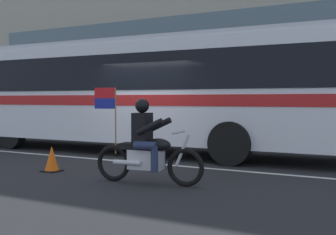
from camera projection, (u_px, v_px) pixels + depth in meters
name	position (u px, v px, depth m)	size (l,w,h in m)	color
ground_plane	(145.00, 159.00, 11.18)	(60.00, 60.00, 0.00)	black
sidewalk_curb	(218.00, 140.00, 15.65)	(28.00, 3.80, 0.15)	#B7B2A8
lane_center_stripe	(132.00, 162.00, 10.66)	(26.60, 0.14, 0.01)	silver
transit_bus	(134.00, 88.00, 12.67)	(12.52, 2.82, 3.22)	silver
motorcycle_with_rider	(147.00, 148.00, 7.90)	(2.19, 0.67, 1.78)	black
traffic_cone	(52.00, 160.00, 9.25)	(0.36, 0.36, 0.55)	#EA590F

